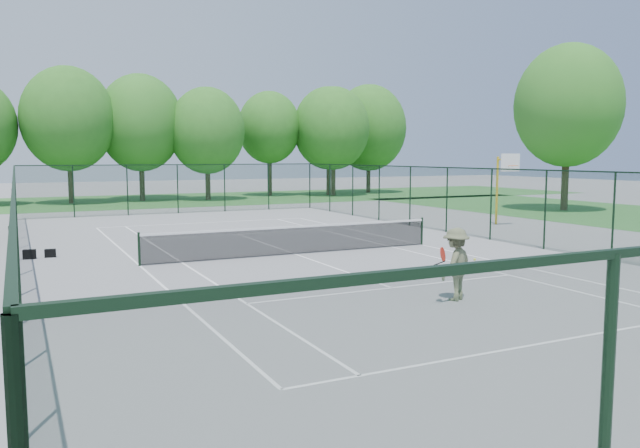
# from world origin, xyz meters

# --- Properties ---
(ground) EXTENTS (140.00, 140.00, 0.00)m
(ground) POSITION_xyz_m (0.00, 0.00, 0.00)
(ground) COLOR gray
(ground) RESTS_ON ground
(grass_far) EXTENTS (80.00, 16.00, 0.01)m
(grass_far) POSITION_xyz_m (0.00, 30.00, 0.01)
(grass_far) COLOR #367731
(grass_far) RESTS_ON ground
(court_lines) EXTENTS (11.05, 23.85, 0.01)m
(court_lines) POSITION_xyz_m (0.00, 0.00, 0.00)
(court_lines) COLOR white
(court_lines) RESTS_ON ground
(tennis_net) EXTENTS (11.08, 0.08, 1.10)m
(tennis_net) POSITION_xyz_m (0.00, 0.00, 0.58)
(tennis_net) COLOR black
(tennis_net) RESTS_ON ground
(fence_enclosure) EXTENTS (18.05, 36.05, 3.02)m
(fence_enclosure) POSITION_xyz_m (0.00, 0.00, 1.56)
(fence_enclosure) COLOR #163820
(fence_enclosure) RESTS_ON ground
(tree_line_far) EXTENTS (39.40, 6.40, 9.70)m
(tree_line_far) POSITION_xyz_m (0.00, 30.00, 5.99)
(tree_line_far) COLOR #3B2D1C
(tree_line_far) RESTS_ON ground
(basketball_goal) EXTENTS (1.20, 1.43, 3.65)m
(basketball_goal) POSITION_xyz_m (13.38, 4.04, 2.57)
(basketball_goal) COLOR gold
(basketball_goal) RESTS_ON ground
(tree_side) EXTENTS (6.75, 6.75, 10.68)m
(tree_side) POSITION_xyz_m (23.12, 9.06, 6.73)
(tree_side) COLOR #3B2D1C
(tree_side) RESTS_ON ground
(sports_bag_a) EXTENTS (0.44, 0.31, 0.32)m
(sports_bag_a) POSITION_xyz_m (-8.66, 3.11, 0.16)
(sports_bag_a) COLOR black
(sports_bag_a) RESTS_ON ground
(sports_bag_b) EXTENTS (0.39, 0.26, 0.29)m
(sports_bag_b) POSITION_xyz_m (-7.99, 3.19, 0.14)
(sports_bag_b) COLOR black
(sports_bag_b) RESTS_ON ground
(tennis_player) EXTENTS (1.83, 1.09, 1.79)m
(tennis_player) POSITION_xyz_m (0.65, -8.27, 0.90)
(tennis_player) COLOR #5A6041
(tennis_player) RESTS_ON ground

